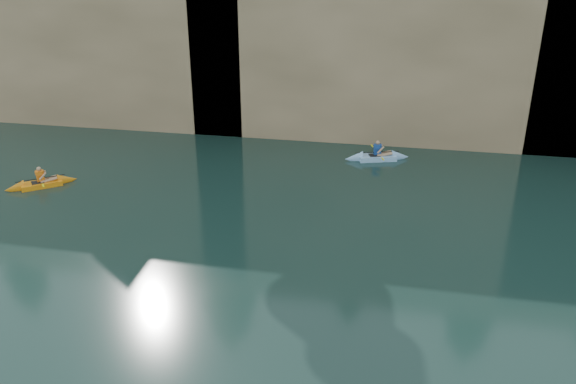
# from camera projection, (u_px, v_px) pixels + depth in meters

# --- Properties ---
(cliff) EXTENTS (70.00, 16.00, 12.00)m
(cliff) POSITION_uv_depth(u_px,v_px,m) (374.00, 22.00, 38.00)
(cliff) COLOR tan
(cliff) RESTS_ON ground
(cliff_slab_west) EXTENTS (26.00, 2.40, 10.56)m
(cliff_slab_west) POSITION_uv_depth(u_px,v_px,m) (46.00, 39.00, 35.30)
(cliff_slab_west) COLOR tan
(cliff_slab_west) RESTS_ON ground
(cliff_slab_center) EXTENTS (24.00, 2.40, 11.40)m
(cliff_slab_center) POSITION_uv_depth(u_px,v_px,m) (401.00, 42.00, 31.06)
(cliff_slab_center) COLOR tan
(cliff_slab_center) RESTS_ON ground
(sea_cave_west) EXTENTS (4.50, 1.00, 4.00)m
(sea_cave_west) POSITION_uv_depth(u_px,v_px,m) (77.00, 94.00, 35.61)
(sea_cave_west) COLOR black
(sea_cave_west) RESTS_ON ground
(sea_cave_center) EXTENTS (3.50, 1.00, 3.20)m
(sea_cave_center) POSITION_uv_depth(u_px,v_px,m) (293.00, 112.00, 33.17)
(sea_cave_center) COLOR black
(sea_cave_center) RESTS_ON ground
(sea_cave_east) EXTENTS (5.00, 1.00, 4.50)m
(sea_cave_east) POSITION_uv_depth(u_px,v_px,m) (546.00, 113.00, 30.32)
(sea_cave_east) COLOR black
(sea_cave_east) RESTS_ON ground
(kayaker_orange) EXTENTS (2.93, 2.64, 1.22)m
(kayaker_orange) POSITION_uv_depth(u_px,v_px,m) (41.00, 184.00, 26.51)
(kayaker_orange) COLOR orange
(kayaker_orange) RESTS_ON ground
(kayaker_ltblue_mid) EXTENTS (3.58, 2.50, 1.34)m
(kayaker_ltblue_mid) POSITION_uv_depth(u_px,v_px,m) (377.00, 157.00, 30.00)
(kayaker_ltblue_mid) COLOR #90BFF2
(kayaker_ltblue_mid) RESTS_ON ground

